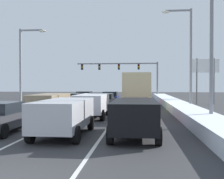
{
  "coord_description": "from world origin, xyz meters",
  "views": [
    {
      "loc": [
        3.37,
        -5.8,
        2.42
      ],
      "look_at": [
        0.26,
        26.21,
        1.77
      ],
      "focal_mm": 43.71,
      "sensor_mm": 36.0,
      "label": 1
    }
  ],
  "objects_px": {
    "suv_white_center_lane_second": "(92,103)",
    "street_lamp_right_mid": "(187,51)",
    "sedan_gray_center_lane_third": "(104,101)",
    "sedan_red_right_lane_fourth": "(138,98)",
    "suv_silver_center_lane_nearest": "(64,114)",
    "sedan_black_left_lane_third": "(71,101)",
    "box_truck_right_lane_third": "(137,90)",
    "sedan_navy_center_lane_fourth": "(111,98)",
    "sedan_charcoal_left_lane_nearest": "(1,117)",
    "street_lamp_left_mid": "(24,61)",
    "suv_black_right_lane_nearest": "(135,115)",
    "suv_tan_left_lane_second": "(49,103)",
    "sedan_maroon_left_lane_fourth": "(85,97)",
    "sedan_maroon_right_lane_second": "(136,109)",
    "roadside_sign_right": "(205,71)",
    "traffic_light_gantry": "(126,70)",
    "street_lamp_right_near": "(206,36)"
  },
  "relations": [
    {
      "from": "box_truck_right_lane_third",
      "to": "sedan_black_left_lane_third",
      "type": "distance_m",
      "value": 6.59
    },
    {
      "from": "suv_tan_left_lane_second",
      "to": "sedan_navy_center_lane_fourth",
      "type": "bearing_deg",
      "value": 75.83
    },
    {
      "from": "suv_white_center_lane_second",
      "to": "street_lamp_left_mid",
      "type": "distance_m",
      "value": 10.22
    },
    {
      "from": "suv_white_center_lane_second",
      "to": "street_lamp_right_mid",
      "type": "xyz_separation_m",
      "value": [
        7.56,
        4.94,
        4.3
      ]
    },
    {
      "from": "box_truck_right_lane_third",
      "to": "traffic_light_gantry",
      "type": "distance_m",
      "value": 21.97
    },
    {
      "from": "sedan_red_right_lane_fourth",
      "to": "street_lamp_right_mid",
      "type": "height_order",
      "value": "street_lamp_right_mid"
    },
    {
      "from": "sedan_red_right_lane_fourth",
      "to": "street_lamp_right_mid",
      "type": "xyz_separation_m",
      "value": [
        4.25,
        -8.49,
        4.55
      ]
    },
    {
      "from": "suv_white_center_lane_second",
      "to": "suv_tan_left_lane_second",
      "type": "distance_m",
      "value": 3.23
    },
    {
      "from": "traffic_light_gantry",
      "to": "street_lamp_right_mid",
      "type": "height_order",
      "value": "street_lamp_right_mid"
    },
    {
      "from": "sedan_gray_center_lane_third",
      "to": "street_lamp_right_mid",
      "type": "relative_size",
      "value": 0.5
    },
    {
      "from": "sedan_gray_center_lane_third",
      "to": "suv_silver_center_lane_nearest",
      "type": "bearing_deg",
      "value": -90.68
    },
    {
      "from": "sedan_gray_center_lane_third",
      "to": "street_lamp_left_mid",
      "type": "bearing_deg",
      "value": -173.76
    },
    {
      "from": "box_truck_right_lane_third",
      "to": "sedan_gray_center_lane_third",
      "type": "height_order",
      "value": "box_truck_right_lane_third"
    },
    {
      "from": "suv_black_right_lane_nearest",
      "to": "sedan_red_right_lane_fourth",
      "type": "distance_m",
      "value": 20.38
    },
    {
      "from": "box_truck_right_lane_third",
      "to": "suv_silver_center_lane_nearest",
      "type": "relative_size",
      "value": 1.47
    },
    {
      "from": "sedan_charcoal_left_lane_nearest",
      "to": "street_lamp_left_mid",
      "type": "height_order",
      "value": "street_lamp_left_mid"
    },
    {
      "from": "box_truck_right_lane_third",
      "to": "traffic_light_gantry",
      "type": "height_order",
      "value": "traffic_light_gantry"
    },
    {
      "from": "sedan_maroon_left_lane_fourth",
      "to": "sedan_maroon_right_lane_second",
      "type": "bearing_deg",
      "value": -66.69
    },
    {
      "from": "sedan_red_right_lane_fourth",
      "to": "traffic_light_gantry",
      "type": "relative_size",
      "value": 0.32
    },
    {
      "from": "suv_white_center_lane_second",
      "to": "box_truck_right_lane_third",
      "type": "bearing_deg",
      "value": 61.67
    },
    {
      "from": "suv_white_center_lane_second",
      "to": "street_lamp_right_mid",
      "type": "bearing_deg",
      "value": 33.18
    },
    {
      "from": "suv_silver_center_lane_nearest",
      "to": "street_lamp_right_near",
      "type": "xyz_separation_m",
      "value": [
        7.28,
        3.7,
        4.18
      ]
    },
    {
      "from": "suv_black_right_lane_nearest",
      "to": "suv_tan_left_lane_second",
      "type": "bearing_deg",
      "value": 132.08
    },
    {
      "from": "suv_silver_center_lane_nearest",
      "to": "sedan_black_left_lane_third",
      "type": "bearing_deg",
      "value": 102.71
    },
    {
      "from": "sedan_maroon_right_lane_second",
      "to": "sedan_red_right_lane_fourth",
      "type": "relative_size",
      "value": 1.0
    },
    {
      "from": "suv_black_right_lane_nearest",
      "to": "sedan_gray_center_lane_third",
      "type": "bearing_deg",
      "value": 102.92
    },
    {
      "from": "suv_tan_left_lane_second",
      "to": "street_lamp_left_mid",
      "type": "relative_size",
      "value": 0.64
    },
    {
      "from": "sedan_gray_center_lane_third",
      "to": "sedan_maroon_left_lane_fourth",
      "type": "relative_size",
      "value": 1.0
    },
    {
      "from": "street_lamp_right_mid",
      "to": "sedan_gray_center_lane_third",
      "type": "bearing_deg",
      "value": 167.15
    },
    {
      "from": "sedan_maroon_right_lane_second",
      "to": "street_lamp_left_mid",
      "type": "relative_size",
      "value": 0.58
    },
    {
      "from": "roadside_sign_right",
      "to": "sedan_maroon_right_lane_second",
      "type": "bearing_deg",
      "value": -118.02
    },
    {
      "from": "sedan_red_right_lane_fourth",
      "to": "street_lamp_right_near",
      "type": "height_order",
      "value": "street_lamp_right_near"
    },
    {
      "from": "suv_black_right_lane_nearest",
      "to": "suv_tan_left_lane_second",
      "type": "height_order",
      "value": "same"
    },
    {
      "from": "sedan_maroon_right_lane_second",
      "to": "sedan_maroon_left_lane_fourth",
      "type": "xyz_separation_m",
      "value": [
        -6.42,
        14.89,
        0.0
      ]
    },
    {
      "from": "box_truck_right_lane_third",
      "to": "sedan_navy_center_lane_fourth",
      "type": "bearing_deg",
      "value": 114.14
    },
    {
      "from": "suv_tan_left_lane_second",
      "to": "street_lamp_right_near",
      "type": "height_order",
      "value": "street_lamp_right_near"
    },
    {
      "from": "sedan_charcoal_left_lane_nearest",
      "to": "street_lamp_right_mid",
      "type": "bearing_deg",
      "value": 45.66
    },
    {
      "from": "suv_silver_center_lane_nearest",
      "to": "suv_white_center_lane_second",
      "type": "bearing_deg",
      "value": 89.03
    },
    {
      "from": "sedan_black_left_lane_third",
      "to": "street_lamp_right_mid",
      "type": "xyz_separation_m",
      "value": [
        10.8,
        -1.91,
        4.55
      ]
    },
    {
      "from": "box_truck_right_lane_third",
      "to": "traffic_light_gantry",
      "type": "relative_size",
      "value": 0.51
    },
    {
      "from": "suv_tan_left_lane_second",
      "to": "traffic_light_gantry",
      "type": "height_order",
      "value": "traffic_light_gantry"
    },
    {
      "from": "roadside_sign_right",
      "to": "suv_tan_left_lane_second",
      "type": "bearing_deg",
      "value": -136.12
    },
    {
      "from": "suv_silver_center_lane_nearest",
      "to": "sedan_maroon_left_lane_fourth",
      "type": "xyz_separation_m",
      "value": [
        -3.16,
        20.67,
        -0.25
      ]
    },
    {
      "from": "suv_white_center_lane_second",
      "to": "sedan_maroon_left_lane_fourth",
      "type": "distance_m",
      "value": 14.06
    },
    {
      "from": "sedan_maroon_right_lane_second",
      "to": "roadside_sign_right",
      "type": "distance_m",
      "value": 17.68
    },
    {
      "from": "suv_black_right_lane_nearest",
      "to": "street_lamp_right_mid",
      "type": "relative_size",
      "value": 0.55
    },
    {
      "from": "box_truck_right_lane_third",
      "to": "sedan_charcoal_left_lane_nearest",
      "type": "relative_size",
      "value": 1.6
    },
    {
      "from": "sedan_gray_center_lane_third",
      "to": "traffic_light_gantry",
      "type": "xyz_separation_m",
      "value": [
        1.23,
        20.94,
        4.12
      ]
    },
    {
      "from": "sedan_charcoal_left_lane_nearest",
      "to": "street_lamp_left_mid",
      "type": "relative_size",
      "value": 0.58
    },
    {
      "from": "suv_tan_left_lane_second",
      "to": "sedan_maroon_left_lane_fourth",
      "type": "bearing_deg",
      "value": 90.2
    }
  ]
}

